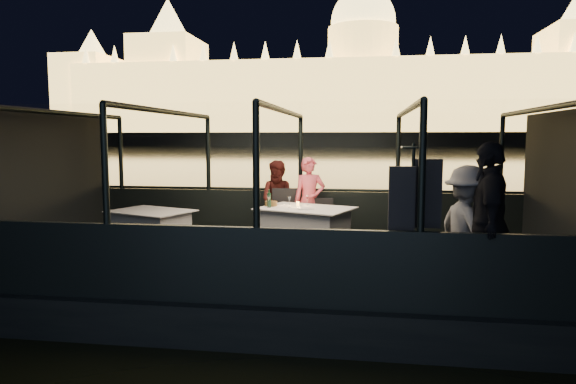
# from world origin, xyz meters

# --- Properties ---
(river_water) EXTENTS (500.00, 500.00, 0.00)m
(river_water) POSITION_xyz_m (0.00, 80.00, 0.00)
(river_water) COLOR black
(river_water) RESTS_ON ground
(boat_hull) EXTENTS (8.60, 4.40, 1.00)m
(boat_hull) POSITION_xyz_m (0.00, 0.00, 0.00)
(boat_hull) COLOR black
(boat_hull) RESTS_ON river_water
(boat_deck) EXTENTS (8.00, 4.00, 0.04)m
(boat_deck) POSITION_xyz_m (0.00, 0.00, 0.48)
(boat_deck) COLOR black
(boat_deck) RESTS_ON boat_hull
(gunwale_port) EXTENTS (8.00, 0.08, 0.90)m
(gunwale_port) POSITION_xyz_m (0.00, 2.00, 0.95)
(gunwale_port) COLOR black
(gunwale_port) RESTS_ON boat_deck
(gunwale_starboard) EXTENTS (8.00, 0.08, 0.90)m
(gunwale_starboard) POSITION_xyz_m (0.00, -2.00, 0.95)
(gunwale_starboard) COLOR black
(gunwale_starboard) RESTS_ON boat_deck
(cabin_glass_port) EXTENTS (8.00, 0.02, 1.40)m
(cabin_glass_port) POSITION_xyz_m (0.00, 2.00, 2.10)
(cabin_glass_port) COLOR #99B2B2
(cabin_glass_port) RESTS_ON gunwale_port
(cabin_glass_starboard) EXTENTS (8.00, 0.02, 1.40)m
(cabin_glass_starboard) POSITION_xyz_m (0.00, -2.00, 2.10)
(cabin_glass_starboard) COLOR #99B2B2
(cabin_glass_starboard) RESTS_ON gunwale_starboard
(cabin_roof_glass) EXTENTS (8.00, 4.00, 0.02)m
(cabin_roof_glass) POSITION_xyz_m (0.00, 0.00, 2.80)
(cabin_roof_glass) COLOR #99B2B2
(cabin_roof_glass) RESTS_ON boat_deck
(end_wall_fore) EXTENTS (0.02, 4.00, 2.30)m
(end_wall_fore) POSITION_xyz_m (-4.00, 0.00, 1.65)
(end_wall_fore) COLOR black
(end_wall_fore) RESTS_ON boat_deck
(end_wall_aft) EXTENTS (0.02, 4.00, 2.30)m
(end_wall_aft) POSITION_xyz_m (4.00, 0.00, 1.65)
(end_wall_aft) COLOR black
(end_wall_aft) RESTS_ON boat_deck
(canopy_ribs) EXTENTS (8.00, 4.00, 2.30)m
(canopy_ribs) POSITION_xyz_m (0.00, 0.00, 1.65)
(canopy_ribs) COLOR black
(canopy_ribs) RESTS_ON boat_deck
(embankment) EXTENTS (400.00, 140.00, 6.00)m
(embankment) POSITION_xyz_m (0.00, 210.00, 1.00)
(embankment) COLOR #423D33
(embankment) RESTS_ON ground
(parliament_building) EXTENTS (220.00, 32.00, 60.00)m
(parliament_building) POSITION_xyz_m (0.00, 175.00, 29.00)
(parliament_building) COLOR #F2D18C
(parliament_building) RESTS_ON embankment
(dining_table_central) EXTENTS (1.73, 1.49, 0.77)m
(dining_table_central) POSITION_xyz_m (0.25, 0.69, 0.89)
(dining_table_central) COLOR white
(dining_table_central) RESTS_ON boat_deck
(dining_table_aft) EXTENTS (1.55, 1.34, 0.69)m
(dining_table_aft) POSITION_xyz_m (-2.35, 0.53, 0.89)
(dining_table_aft) COLOR white
(dining_table_aft) RESTS_ON boat_deck
(chair_port_left) EXTENTS (0.52, 0.52, 0.98)m
(chair_port_left) POSITION_xyz_m (-0.23, 1.36, 0.95)
(chair_port_left) COLOR black
(chair_port_left) RESTS_ON boat_deck
(chair_port_right) EXTENTS (0.39, 0.39, 0.82)m
(chair_port_right) POSITION_xyz_m (0.46, 1.37, 0.95)
(chair_port_right) COLOR black
(chair_port_right) RESTS_ON boat_deck
(coat_stand) EXTENTS (0.60, 0.52, 1.85)m
(coat_stand) POSITION_xyz_m (1.73, -1.75, 1.40)
(coat_stand) COLOR black
(coat_stand) RESTS_ON boat_deck
(person_woman_coral) EXTENTS (0.64, 0.51, 1.56)m
(person_woman_coral) POSITION_xyz_m (0.22, 1.56, 1.25)
(person_woman_coral) COLOR #EF5766
(person_woman_coral) RESTS_ON boat_deck
(person_man_maroon) EXTENTS (0.72, 0.56, 1.49)m
(person_man_maroon) POSITION_xyz_m (-0.35, 1.63, 1.25)
(person_man_maroon) COLOR #411512
(person_man_maroon) RESTS_ON boat_deck
(passenger_stripe) EXTENTS (0.90, 1.16, 1.59)m
(passenger_stripe) POSITION_xyz_m (2.43, -1.29, 1.35)
(passenger_stripe) COLOR white
(passenger_stripe) RESTS_ON boat_deck
(passenger_dark) EXTENTS (0.66, 1.17, 1.87)m
(passenger_dark) POSITION_xyz_m (2.59, -1.57, 1.35)
(passenger_dark) COLOR black
(passenger_dark) RESTS_ON boat_deck
(wine_bottle) EXTENTS (0.07, 0.07, 0.30)m
(wine_bottle) POSITION_xyz_m (-0.35, 0.64, 1.42)
(wine_bottle) COLOR #14371E
(wine_bottle) RESTS_ON dining_table_central
(bread_basket) EXTENTS (0.26, 0.26, 0.08)m
(bread_basket) POSITION_xyz_m (-0.35, 0.82, 1.31)
(bread_basket) COLOR brown
(bread_basket) RESTS_ON dining_table_central
(amber_candle) EXTENTS (0.06, 0.06, 0.07)m
(amber_candle) POSITION_xyz_m (0.10, 0.87, 1.31)
(amber_candle) COLOR #FFAC3F
(amber_candle) RESTS_ON dining_table_central
(plate_near) EXTENTS (0.32, 0.32, 0.02)m
(plate_near) POSITION_xyz_m (0.26, 0.53, 1.27)
(plate_near) COLOR silver
(plate_near) RESTS_ON dining_table_central
(plate_far) EXTENTS (0.28, 0.28, 0.02)m
(plate_far) POSITION_xyz_m (-0.27, 1.03, 1.27)
(plate_far) COLOR white
(plate_far) RESTS_ON dining_table_central
(wine_glass_white) EXTENTS (0.07, 0.07, 0.20)m
(wine_glass_white) POSITION_xyz_m (-0.35, 0.61, 1.36)
(wine_glass_white) COLOR white
(wine_glass_white) RESTS_ON dining_table_central
(wine_glass_red) EXTENTS (0.06, 0.06, 0.17)m
(wine_glass_red) POSITION_xyz_m (0.24, 0.99, 1.36)
(wine_glass_red) COLOR silver
(wine_glass_red) RESTS_ON dining_table_central
(wine_glass_empty) EXTENTS (0.08, 0.08, 0.18)m
(wine_glass_empty) POSITION_xyz_m (-0.01, 0.63, 1.36)
(wine_glass_empty) COLOR silver
(wine_glass_empty) RESTS_ON dining_table_central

